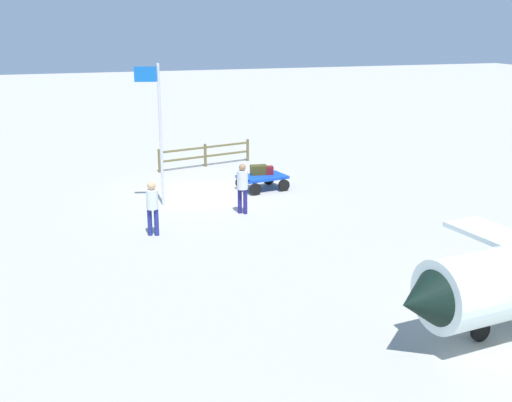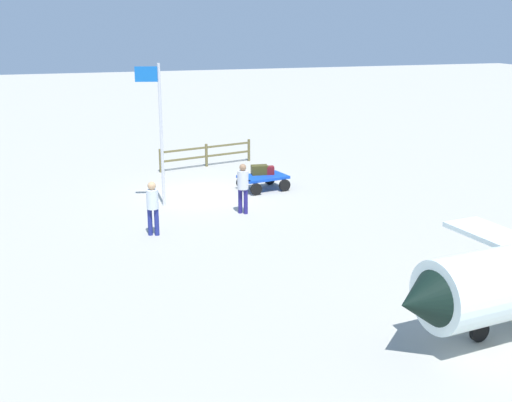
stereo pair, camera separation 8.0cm
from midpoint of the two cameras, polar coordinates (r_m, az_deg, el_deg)
name	(u,v)px [view 2 (the right image)]	position (r m, az deg, el deg)	size (l,w,h in m)	color
ground_plane	(205,194)	(23.61, -4.54, 0.61)	(120.00, 120.00, 0.00)	#A9A69C
luggage_cart	(263,179)	(24.09, 0.69, 1.98)	(1.93, 1.57, 0.55)	#1241C0
suitcase_olive	(268,170)	(24.26, 1.14, 2.78)	(0.54, 0.41, 0.31)	maroon
suitcase_maroon	(259,170)	(24.23, 0.41, 2.83)	(0.65, 0.46, 0.36)	#3F3A14
worker_lead	(243,184)	(20.95, -1.08, 1.52)	(0.52, 0.52, 1.70)	navy
worker_trailing	(153,204)	(19.04, -9.19, -0.24)	(0.45, 0.45, 1.66)	navy
flagpole	(159,125)	(21.72, -8.67, 6.77)	(0.84, 0.20, 4.88)	silver
wooden_fence	(206,153)	(28.05, -4.41, 4.31)	(4.37, 1.17, 1.01)	brown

